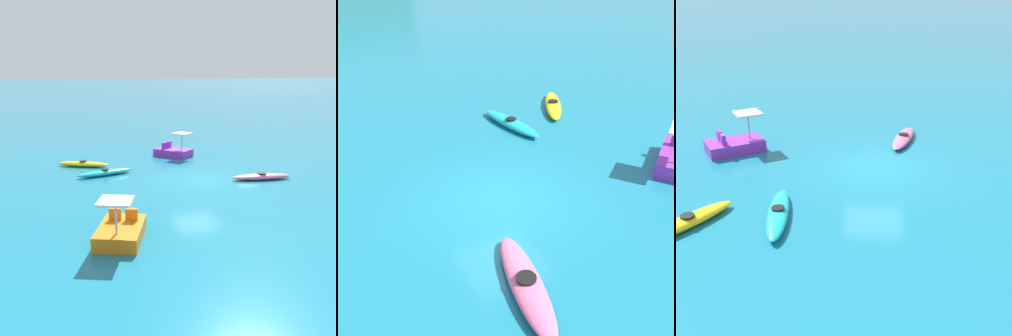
# 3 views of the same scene
# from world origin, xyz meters

# --- Properties ---
(ground_plane) EXTENTS (600.00, 600.00, 0.00)m
(ground_plane) POSITION_xyz_m (0.00, 0.00, 0.00)
(ground_plane) COLOR #19728C
(kayak_pink) EXTENTS (1.48, 3.38, 0.37)m
(kayak_pink) POSITION_xyz_m (-1.22, -3.33, 0.16)
(kayak_pink) COLOR pink
(kayak_pink) RESTS_ON ground_plane
(kayak_yellow) EXTENTS (2.23, 3.09, 0.37)m
(kayak_yellow) POSITION_xyz_m (5.50, 5.13, 0.16)
(kayak_yellow) COLOR yellow
(kayak_yellow) RESTS_ON ground_plane
(kayak_cyan) EXTENTS (1.13, 3.33, 0.37)m
(kayak_cyan) POSITION_xyz_m (2.90, 4.37, 0.16)
(kayak_cyan) COLOR #19B7C6
(kayak_cyan) RESTS_ON ground_plane
(pedal_boat_purple) EXTENTS (2.83, 2.59, 1.68)m
(pedal_boat_purple) POSITION_xyz_m (6.24, -1.28, 0.34)
(pedal_boat_purple) COLOR purple
(pedal_boat_purple) RESTS_ON ground_plane
(pedal_boat_orange) EXTENTS (2.82, 2.42, 1.68)m
(pedal_boat_orange) POSITION_xyz_m (-5.86, 5.92, 0.34)
(pedal_boat_orange) COLOR orange
(pedal_boat_orange) RESTS_ON ground_plane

